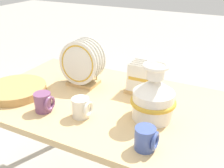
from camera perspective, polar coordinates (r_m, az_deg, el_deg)
The scene contains 8 objects.
display_table at distance 1.48m, azimuth 0.00°, elevation -6.84°, with size 1.45×0.83×0.76m.
ceramic_vase at distance 1.26m, azimuth 9.01°, elevation -2.79°, with size 0.22×0.22×0.28m.
dish_rack_round_plates at distance 1.59m, azimuth -6.56°, elevation 4.19°, with size 0.26×0.16×0.28m.
dish_rack_square_plates at distance 1.52m, azimuth 6.67°, elevation 0.54°, with size 0.18×0.14×0.18m.
wicker_charger_stack at distance 1.62m, azimuth -20.14°, elevation -1.14°, with size 0.34×0.34×0.04m.
mug_cream_glaze at distance 1.29m, azimuth -6.65°, elevation -5.14°, with size 0.09×0.09×0.10m.
mug_plum_glaze at distance 1.38m, azimuth -14.65°, elevation -3.87°, with size 0.09×0.09×0.10m.
mug_cobalt_glaze at distance 1.09m, azimuth 7.44°, elevation -11.71°, with size 0.09×0.09×0.10m.
Camera 1 is at (0.56, -1.11, 1.47)m, focal length 42.00 mm.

